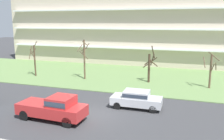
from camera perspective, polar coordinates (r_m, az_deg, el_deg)
ground at (r=19.95m, az=-4.03°, el=-10.53°), size 160.00×160.00×0.00m
grass_lawn_strip at (r=32.74m, az=5.21°, el=-1.68°), size 80.00×16.00×0.08m
apartment_building at (r=45.49m, az=9.34°, el=9.89°), size 52.63×12.60×12.65m
tree_far_left at (r=34.45m, az=-18.11°, el=2.53°), size 1.11×1.23×4.90m
tree_left at (r=31.08m, az=-6.66°, el=2.93°), size 1.44×1.43×5.22m
tree_center at (r=29.64m, az=9.04°, el=1.01°), size 2.00×2.02×4.69m
tree_right at (r=28.78m, az=22.57°, el=0.08°), size 1.66×1.52×4.33m
pickup_red_center_left at (r=19.03m, az=-13.69°, el=-8.68°), size 5.47×2.21×1.95m
sedan_silver_center_right at (r=21.10m, az=5.89°, el=-6.80°), size 4.43×1.87×1.57m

